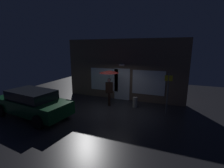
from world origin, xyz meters
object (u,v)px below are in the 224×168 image
Objects in this scene: street_sign_post at (168,91)px; sidewalk_bollard at (135,102)px; parked_car at (32,103)px; person_with_umbrella at (109,79)px.

street_sign_post is 3.62× the size of sidewalk_bollard.
parked_car reaches higher than sidewalk_bollard.
street_sign_post is at bearing -12.36° from sidewalk_bollard.
sidewalk_bollard is (-1.85, 0.41, -0.98)m from street_sign_post.
street_sign_post is (3.46, -0.17, -0.43)m from person_with_umbrella.
person_with_umbrella reaches higher than parked_car.
person_with_umbrella is 3.49m from street_sign_post.
person_with_umbrella reaches higher than sidewalk_bollard.
person_with_umbrella is at bearing -171.63° from sidewalk_bollard.
street_sign_post reaches higher than sidewalk_bollard.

